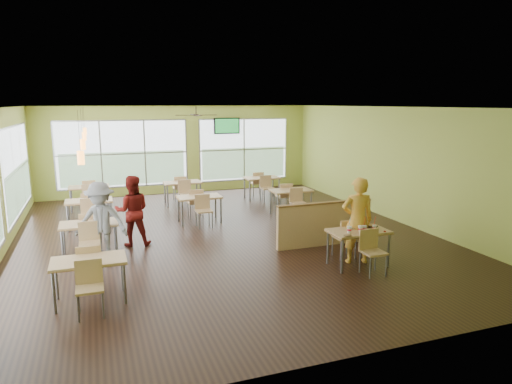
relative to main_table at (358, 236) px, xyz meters
The scene contains 20 objects.
room 3.73m from the main_table, 123.69° to the left, with size 12.00×12.04×3.20m.
window_bays 7.70m from the main_table, 127.41° to the left, with size 9.24×10.24×2.38m.
main_table is the anchor object (origin of this frame).
half_wall_divider 1.45m from the main_table, 90.00° to the left, with size 2.40×0.14×1.04m.
dining_tables 5.61m from the main_table, 122.91° to the left, with size 6.92×8.72×0.87m.
pendant_lights 6.62m from the main_table, 144.75° to the left, with size 0.11×7.31×0.86m.
ceiling_fan 6.73m from the main_table, 108.43° to the left, with size 1.25×1.25×0.29m.
tv_backwall 9.08m from the main_table, 91.29° to the left, with size 1.00×0.07×0.60m.
man_plaid 0.34m from the main_table, 68.75° to the left, with size 0.67×0.44×1.82m, color orange.
patron_maroon 5.17m from the main_table, 145.02° to the left, with size 0.81×0.63×1.67m, color maroon.
patron_grey 5.39m from the main_table, 156.74° to the left, with size 1.10×0.63×1.69m, color slate.
cup_blue 0.36m from the main_table, 160.51° to the right, with size 0.10×0.10×0.35m.
cup_yellow 0.25m from the main_table, 109.81° to the right, with size 0.10×0.10×0.37m.
cup_red_near 0.23m from the main_table, 70.55° to the right, with size 0.09×0.09×0.34m.
cup_red_far 0.36m from the main_table, 28.05° to the right, with size 0.09×0.09×0.32m.
food_basket 0.43m from the main_table, 12.58° to the left, with size 0.23×0.23×0.05m.
ketchup_cup 0.53m from the main_table, 33.43° to the right, with size 0.05×0.05×0.02m, color #9D210E.
wrapper_left 0.55m from the main_table, 145.86° to the right, with size 0.17×0.15×0.04m, color #9A744A.
wrapper_mid 0.20m from the main_table, 108.44° to the left, with size 0.18×0.16×0.05m, color #9A744A.
wrapper_right 0.38m from the main_table, 57.20° to the right, with size 0.15×0.14×0.04m, color #9A744A.
Camera 1 is at (-3.02, -10.74, 3.32)m, focal length 32.00 mm.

